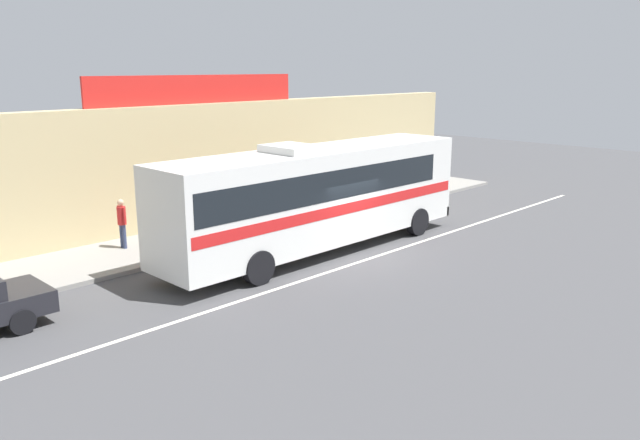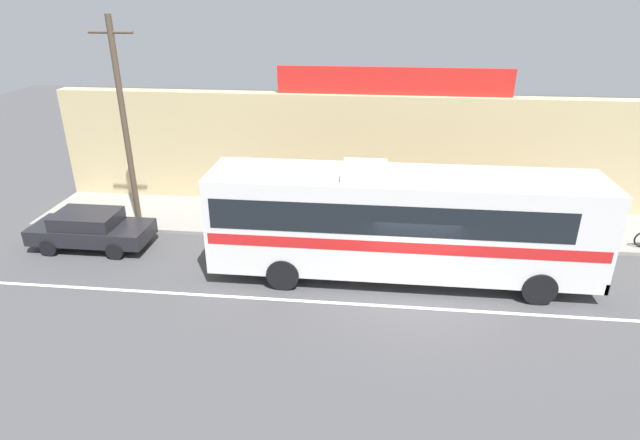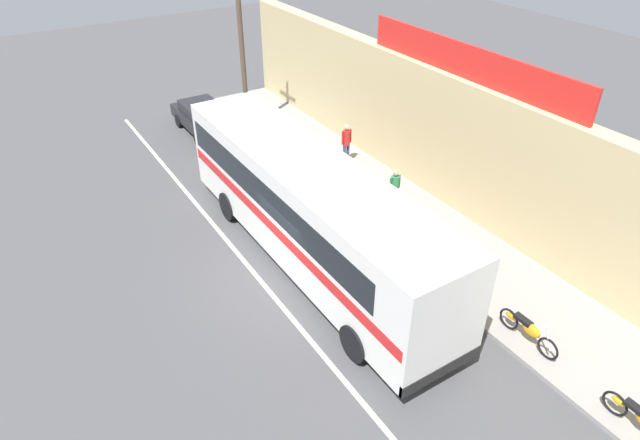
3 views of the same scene
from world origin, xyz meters
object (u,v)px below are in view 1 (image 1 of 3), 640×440
(pedestrian_far_left, at_px, (225,207))
(motorcycle_orange, at_px, (415,188))
(motorcycle_red, at_px, (431,183))
(intercity_bus, at_px, (316,193))
(pedestrian_near_shop, at_px, (122,220))
(motorcycle_purple, at_px, (370,197))

(pedestrian_far_left, bearing_deg, motorcycle_orange, -7.11)
(motorcycle_orange, bearing_deg, motorcycle_red, 6.03)
(intercity_bus, bearing_deg, motorcycle_orange, 16.47)
(intercity_bus, bearing_deg, motorcycle_red, 15.07)
(motorcycle_red, relative_size, pedestrian_near_shop, 1.10)
(intercity_bus, distance_m, motorcycle_purple, 7.12)
(motorcycle_red, height_order, pedestrian_near_shop, pedestrian_near_shop)
(intercity_bus, xyz_separation_m, motorcycle_purple, (6.32, 2.92, -1.50))
(motorcycle_red, bearing_deg, pedestrian_near_shop, 173.78)
(intercity_bus, height_order, motorcycle_orange, intercity_bus)
(intercity_bus, distance_m, pedestrian_far_left, 4.31)
(motorcycle_red, relative_size, motorcycle_purple, 0.99)
(motorcycle_purple, bearing_deg, motorcycle_red, 0.86)
(motorcycle_orange, height_order, motorcycle_purple, same)
(motorcycle_red, xyz_separation_m, pedestrian_far_left, (-11.88, 1.13, 0.48))
(motorcycle_red, bearing_deg, motorcycle_orange, -173.97)
(motorcycle_purple, bearing_deg, pedestrian_far_left, 170.43)
(pedestrian_far_left, distance_m, pedestrian_near_shop, 3.95)
(motorcycle_orange, xyz_separation_m, pedestrian_far_left, (-10.33, 1.29, 0.48))
(motorcycle_red, distance_m, pedestrian_near_shop, 15.89)
(motorcycle_purple, distance_m, pedestrian_near_shop, 11.17)
(intercity_bus, relative_size, motorcycle_red, 6.48)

